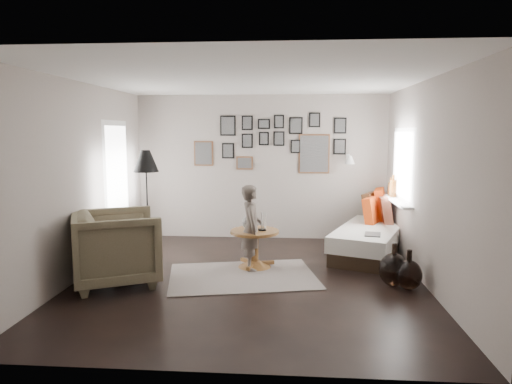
# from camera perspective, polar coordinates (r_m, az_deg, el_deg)

# --- Properties ---
(ground) EXTENTS (4.80, 4.80, 0.00)m
(ground) POSITION_cam_1_polar(r_m,az_deg,el_deg) (6.18, -0.83, -10.78)
(ground) COLOR black
(ground) RESTS_ON ground
(wall_back) EXTENTS (4.50, 0.00, 4.50)m
(wall_back) POSITION_cam_1_polar(r_m,az_deg,el_deg) (8.28, 0.65, 3.10)
(wall_back) COLOR #9F948B
(wall_back) RESTS_ON ground
(wall_front) EXTENTS (4.50, 0.00, 4.50)m
(wall_front) POSITION_cam_1_polar(r_m,az_deg,el_deg) (3.54, -4.36, -2.92)
(wall_front) COLOR #9F948B
(wall_front) RESTS_ON ground
(wall_left) EXTENTS (0.00, 4.80, 4.80)m
(wall_left) POSITION_cam_1_polar(r_m,az_deg,el_deg) (6.50, -21.03, 1.37)
(wall_left) COLOR #9F948B
(wall_left) RESTS_ON ground
(wall_right) EXTENTS (0.00, 4.80, 4.80)m
(wall_right) POSITION_cam_1_polar(r_m,az_deg,el_deg) (6.12, 20.63, 1.04)
(wall_right) COLOR #9F948B
(wall_right) RESTS_ON ground
(ceiling) EXTENTS (4.80, 4.80, 0.00)m
(ceiling) POSITION_cam_1_polar(r_m,az_deg,el_deg) (5.90, -0.88, 13.95)
(ceiling) COLOR white
(ceiling) RESTS_ON wall_back
(door_left) EXTENTS (0.00, 2.14, 2.14)m
(door_left) POSITION_cam_1_polar(r_m,az_deg,el_deg) (7.61, -17.00, 0.49)
(door_left) COLOR white
(door_left) RESTS_ON wall_left
(window_right) EXTENTS (0.15, 1.32, 1.30)m
(window_right) POSITION_cam_1_polar(r_m,az_deg,el_deg) (7.44, 17.07, -0.60)
(window_right) COLOR white
(window_right) RESTS_ON wall_right
(gallery_wall) EXTENTS (2.74, 0.03, 1.08)m
(gallery_wall) POSITION_cam_1_polar(r_m,az_deg,el_deg) (8.23, 2.65, 6.15)
(gallery_wall) COLOR brown
(gallery_wall) RESTS_ON wall_back
(wall_sconce) EXTENTS (0.18, 0.36, 0.16)m
(wall_sconce) POSITION_cam_1_polar(r_m,az_deg,el_deg) (8.05, 11.63, 3.98)
(wall_sconce) COLOR white
(wall_sconce) RESTS_ON wall_back
(rug) EXTENTS (2.18, 1.73, 0.01)m
(rug) POSITION_cam_1_polar(r_m,az_deg,el_deg) (6.27, -1.68, -10.46)
(rug) COLOR beige
(rug) RESTS_ON ground
(pedestal_table) EXTENTS (0.70, 0.70, 0.55)m
(pedestal_table) POSITION_cam_1_polar(r_m,az_deg,el_deg) (6.59, -0.18, -7.30)
(pedestal_table) COLOR brown
(pedestal_table) RESTS_ON ground
(vase) EXTENTS (0.20, 0.20, 0.50)m
(vase) POSITION_cam_1_polar(r_m,az_deg,el_deg) (6.52, -0.87, -3.44)
(vase) COLOR black
(vase) RESTS_ON pedestal_table
(candles) EXTENTS (0.12, 0.12, 0.26)m
(candles) POSITION_cam_1_polar(r_m,az_deg,el_deg) (6.49, 0.79, -3.74)
(candles) COLOR black
(candles) RESTS_ON pedestal_table
(daybed) EXTENTS (1.52, 2.15, 0.98)m
(daybed) POSITION_cam_1_polar(r_m,az_deg,el_deg) (7.54, 13.87, -5.26)
(daybed) COLOR black
(daybed) RESTS_ON ground
(magazine_on_daybed) EXTENTS (0.28, 0.34, 0.02)m
(magazine_on_daybed) POSITION_cam_1_polar(r_m,az_deg,el_deg) (6.88, 14.39, -5.15)
(magazine_on_daybed) COLOR black
(magazine_on_daybed) RESTS_ON daybed
(armchair) EXTENTS (1.38, 1.36, 0.95)m
(armchair) POSITION_cam_1_polar(r_m,az_deg,el_deg) (6.13, -16.99, -6.64)
(armchair) COLOR brown
(armchair) RESTS_ON ground
(armchair_cushion) EXTENTS (0.57, 0.58, 0.19)m
(armchair_cushion) POSITION_cam_1_polar(r_m,az_deg,el_deg) (6.16, -16.56, -6.49)
(armchair_cushion) COLOR silver
(armchair_cushion) RESTS_ON armchair
(floor_lamp) EXTENTS (0.39, 0.39, 1.66)m
(floor_lamp) POSITION_cam_1_polar(r_m,az_deg,el_deg) (7.20, -13.59, 3.28)
(floor_lamp) COLOR black
(floor_lamp) RESTS_ON ground
(magazine_basket) EXTENTS (0.34, 0.34, 0.40)m
(magazine_basket) POSITION_cam_1_polar(r_m,az_deg,el_deg) (6.21, -16.47, -9.07)
(magazine_basket) COLOR black
(magazine_basket) RESTS_ON ground
(demijohn_large) EXTENTS (0.37, 0.37, 0.56)m
(demijohn_large) POSITION_cam_1_polar(r_m,az_deg,el_deg) (6.09, 16.83, -9.27)
(demijohn_large) COLOR black
(demijohn_large) RESTS_ON ground
(demijohn_small) EXTENTS (0.33, 0.33, 0.51)m
(demijohn_small) POSITION_cam_1_polar(r_m,az_deg,el_deg) (6.02, 18.54, -9.78)
(demijohn_small) COLOR black
(demijohn_small) RESTS_ON ground
(child) EXTENTS (0.35, 0.48, 1.21)m
(child) POSITION_cam_1_polar(r_m,az_deg,el_deg) (6.41, -0.58, -4.49)
(child) COLOR #544942
(child) RESTS_ON ground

